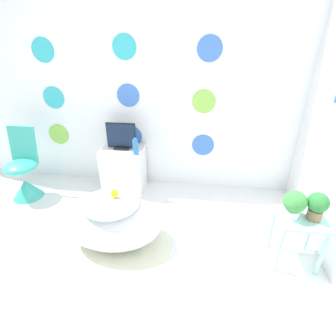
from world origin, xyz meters
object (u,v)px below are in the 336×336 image
bathtub (113,221)px  potted_plant_right (317,205)px  tv (121,137)px  vase (135,147)px  potted_plant_left (295,203)px  chair (24,177)px

bathtub → potted_plant_right: size_ratio=3.78×
bathtub → tv: (-0.16, 0.95, 0.48)m
bathtub → vase: bearing=87.2°
potted_plant_left → potted_plant_right: size_ratio=1.00×
chair → potted_plant_right: bearing=-12.2°
bathtub → tv: bearing=99.8°
vase → potted_plant_right: bearing=-26.6°
tv → bathtub: bearing=-80.2°
bathtub → chair: 1.45m
vase → potted_plant_right: size_ratio=0.80×
bathtub → potted_plant_left: (1.55, -0.03, 0.37)m
bathtub → potted_plant_left: potted_plant_left is taller
potted_plant_right → potted_plant_left: bearing=179.4°
potted_plant_right → bathtub: bearing=179.0°
bathtub → chair: bearing=154.5°
tv → vase: (0.20, -0.14, -0.05)m
chair → vase: chair is taller
tv → vase: bearing=-33.9°
bathtub → potted_plant_right: bearing=-1.0°
chair → potted_plant_left: chair is taller
chair → tv: 1.27m
tv → vase: 0.25m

